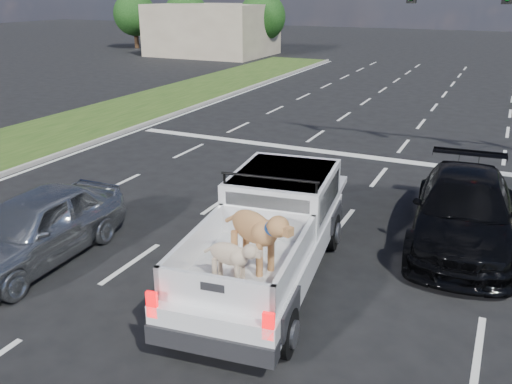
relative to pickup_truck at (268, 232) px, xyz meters
The scene contains 11 objects.
ground 1.70m from the pickup_truck, 149.72° to the right, with size 160.00×160.00×0.00m, color black.
road_markings 6.08m from the pickup_truck, 101.33° to the left, with size 17.75×60.00×0.01m.
grass_median_left 13.78m from the pickup_truck, 157.26° to the left, with size 5.00×60.00×0.10m, color #254615.
curb_left 11.56m from the pickup_truck, 152.55° to the left, with size 0.15×60.00×0.14m, color #99948C.
building_left 41.19m from the pickup_truck, 120.95° to the left, with size 10.00×8.00×4.40m, color #B7A88C.
tree_far_a 48.68m from the pickup_truck, 129.88° to the left, with size 4.20×4.20×5.40m.
tree_far_b 45.07m from the pickup_truck, 124.01° to the left, with size 4.20×4.20×5.40m.
tree_far_c 41.14m from the pickup_truck, 114.72° to the left, with size 4.20×4.20×5.40m.
pickup_truck is the anchor object (origin of this frame).
silver_sedan 5.04m from the pickup_truck, 164.06° to the right, with size 1.82×4.51×1.54m, color #AEB1B5.
black_coupe 4.81m from the pickup_truck, 45.56° to the left, with size 2.22×5.45×1.58m, color black.
Camera 1 is at (5.10, -8.24, 5.51)m, focal length 38.00 mm.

